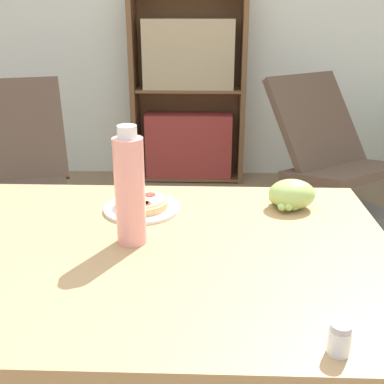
% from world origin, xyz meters
% --- Properties ---
extents(wall_back, '(8.00, 0.05, 2.60)m').
position_xyz_m(wall_back, '(0.00, 2.62, 1.30)').
color(wall_back, silver).
rests_on(wall_back, ground_plane).
extents(dining_table, '(1.33, 0.86, 0.72)m').
position_xyz_m(dining_table, '(-0.05, -0.10, 0.63)').
color(dining_table, tan).
rests_on(dining_table, ground_plane).
extents(pizza_on_plate, '(0.22, 0.22, 0.04)m').
position_xyz_m(pizza_on_plate, '(-0.04, 0.13, 0.74)').
color(pizza_on_plate, white).
rests_on(pizza_on_plate, dining_table).
extents(grape_bunch, '(0.14, 0.11, 0.09)m').
position_xyz_m(grape_bunch, '(0.39, 0.16, 0.76)').
color(grape_bunch, '#A8CC66').
rests_on(grape_bunch, dining_table).
extents(drink_bottle, '(0.07, 0.07, 0.30)m').
position_xyz_m(drink_bottle, '(-0.04, -0.07, 0.86)').
color(drink_bottle, pink).
rests_on(drink_bottle, dining_table).
extents(salt_shaker, '(0.04, 0.04, 0.06)m').
position_xyz_m(salt_shaker, '(0.37, -0.48, 0.75)').
color(salt_shaker, white).
rests_on(salt_shaker, dining_table).
extents(lounge_chair_near, '(0.76, 0.90, 0.88)m').
position_xyz_m(lounge_chair_near, '(-0.93, 1.38, 0.29)').
color(lounge_chair_near, slate).
rests_on(lounge_chair_near, ground_plane).
extents(lounge_chair_far, '(0.85, 0.95, 0.88)m').
position_xyz_m(lounge_chair_far, '(0.91, 1.69, 0.29)').
color(lounge_chair_far, slate).
rests_on(lounge_chair_far, ground_plane).
extents(bookshelf, '(0.84, 0.27, 1.40)m').
position_xyz_m(bookshelf, '(-0.00, 2.46, 0.64)').
color(bookshelf, brown).
rests_on(bookshelf, ground_plane).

